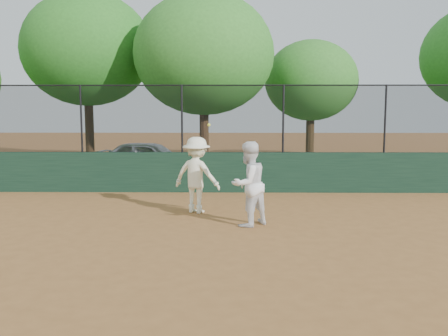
{
  "coord_description": "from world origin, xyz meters",
  "views": [
    {
      "loc": [
        0.95,
        -8.81,
        2.56
      ],
      "look_at": [
        0.8,
        2.2,
        1.2
      ],
      "focal_mm": 40.0,
      "sensor_mm": 36.0,
      "label": 1
    }
  ],
  "objects_px": {
    "tree_3": "(311,81)",
    "tree_1": "(87,49)",
    "player_second": "(248,184)",
    "tree_2": "(204,54)",
    "parked_car": "(149,159)",
    "player_main": "(197,175)"
  },
  "relations": [
    {
      "from": "tree_1",
      "to": "tree_3",
      "type": "distance_m",
      "value": 9.49
    },
    {
      "from": "player_second",
      "to": "tree_2",
      "type": "xyz_separation_m",
      "value": [
        -1.41,
        8.58,
        3.6
      ]
    },
    {
      "from": "player_main",
      "to": "tree_3",
      "type": "relative_size",
      "value": 0.4
    },
    {
      "from": "parked_car",
      "to": "tree_3",
      "type": "relative_size",
      "value": 0.73
    },
    {
      "from": "player_second",
      "to": "tree_2",
      "type": "bearing_deg",
      "value": -122.89
    },
    {
      "from": "player_second",
      "to": "parked_car",
      "type": "bearing_deg",
      "value": -107.91
    },
    {
      "from": "parked_car",
      "to": "player_second",
      "type": "distance_m",
      "value": 8.11
    },
    {
      "from": "player_main",
      "to": "tree_3",
      "type": "distance_m",
      "value": 11.09
    },
    {
      "from": "tree_1",
      "to": "tree_3",
      "type": "xyz_separation_m",
      "value": [
        9.36,
        1.0,
        -1.22
      ]
    },
    {
      "from": "tree_2",
      "to": "tree_3",
      "type": "xyz_separation_m",
      "value": [
        4.48,
        2.63,
        -0.86
      ]
    },
    {
      "from": "tree_3",
      "to": "tree_1",
      "type": "bearing_deg",
      "value": -173.91
    },
    {
      "from": "player_second",
      "to": "tree_1",
      "type": "distance_m",
      "value": 12.63
    },
    {
      "from": "parked_car",
      "to": "tree_3",
      "type": "bearing_deg",
      "value": -47.63
    },
    {
      "from": "tree_2",
      "to": "tree_3",
      "type": "bearing_deg",
      "value": 30.46
    },
    {
      "from": "player_second",
      "to": "tree_3",
      "type": "xyz_separation_m",
      "value": [
        3.07,
        11.21,
        2.74
      ]
    },
    {
      "from": "player_second",
      "to": "tree_1",
      "type": "bearing_deg",
      "value": -100.57
    },
    {
      "from": "tree_1",
      "to": "tree_2",
      "type": "xyz_separation_m",
      "value": [
        4.88,
        -1.63,
        -0.36
      ]
    },
    {
      "from": "tree_1",
      "to": "tree_3",
      "type": "height_order",
      "value": "tree_1"
    },
    {
      "from": "tree_3",
      "to": "parked_car",
      "type": "bearing_deg",
      "value": -149.19
    },
    {
      "from": "parked_car",
      "to": "player_second",
      "type": "relative_size",
      "value": 2.15
    },
    {
      "from": "tree_3",
      "to": "player_main",
      "type": "bearing_deg",
      "value": -113.42
    },
    {
      "from": "player_main",
      "to": "tree_3",
      "type": "bearing_deg",
      "value": 66.58
    }
  ]
}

